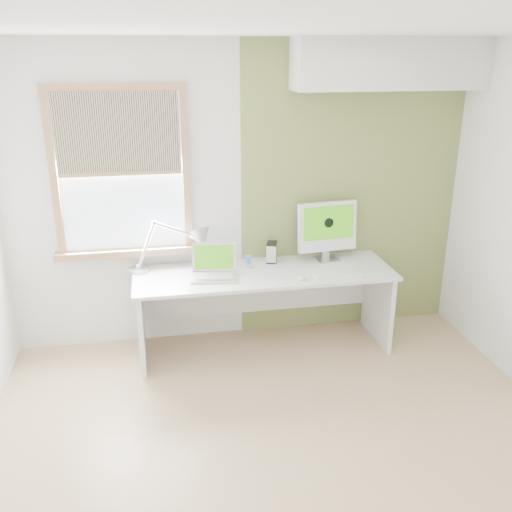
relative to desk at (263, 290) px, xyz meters
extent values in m
cube|color=tan|center=(-0.13, -1.44, -0.54)|extent=(4.00, 3.50, 0.02)
cube|color=white|center=(-0.13, -1.44, 2.08)|extent=(4.00, 3.50, 0.02)
cube|color=white|center=(-0.13, 0.32, 0.77)|extent=(4.00, 0.02, 2.60)
cube|color=white|center=(-0.13, -3.20, 0.77)|extent=(4.00, 0.02, 2.60)
cube|color=olive|center=(0.87, 0.30, 0.77)|extent=(2.00, 0.02, 2.60)
cube|color=white|center=(1.07, 0.13, 1.87)|extent=(1.60, 0.40, 0.42)
cube|color=#AB7D55|center=(-1.66, 0.28, 1.02)|extent=(0.06, 0.06, 1.42)
cube|color=#AB7D55|center=(-0.60, 0.28, 1.02)|extent=(0.06, 0.06, 1.42)
cube|color=#AB7D55|center=(-1.13, 0.28, 1.70)|extent=(1.00, 0.06, 0.06)
cube|color=#AB7D55|center=(-1.13, 0.26, 0.34)|extent=(1.20, 0.14, 0.06)
cube|color=#D1E2F9|center=(-1.13, 0.30, 1.02)|extent=(1.00, 0.01, 1.30)
cube|color=beige|center=(-1.13, 0.25, 1.34)|extent=(0.98, 0.02, 0.65)
cube|color=#AB7D55|center=(-1.13, 0.25, 1.02)|extent=(0.98, 0.03, 0.03)
cube|color=silver|center=(0.00, -0.06, 0.18)|extent=(2.20, 0.70, 0.03)
cube|color=silver|center=(-1.05, -0.06, -0.18)|extent=(0.04, 0.64, 0.70)
cube|color=silver|center=(1.05, -0.06, -0.18)|extent=(0.04, 0.64, 0.70)
cube|color=silver|center=(0.00, 0.26, -0.08)|extent=(2.08, 0.02, 0.48)
cylinder|color=#B5B8BA|center=(-1.05, 0.15, 0.21)|extent=(0.19, 0.19, 0.03)
sphere|color=#B5B8BA|center=(-1.05, 0.15, 0.23)|extent=(0.06, 0.06, 0.05)
cylinder|color=#B5B8BA|center=(-0.97, 0.15, 0.42)|extent=(0.18, 0.03, 0.39)
sphere|color=#B5B8BA|center=(-0.89, 0.16, 0.61)|extent=(0.05, 0.05, 0.05)
cylinder|color=#B5B8BA|center=(-0.72, 0.14, 0.55)|extent=(0.36, 0.07, 0.15)
sphere|color=#B5B8BA|center=(-0.54, 0.13, 0.48)|extent=(0.04, 0.04, 0.04)
cone|color=#B5B8BA|center=(-0.51, 0.13, 0.45)|extent=(0.29, 0.31, 0.24)
cube|color=#B5B8BA|center=(-0.43, -0.12, 0.21)|extent=(0.40, 0.31, 0.02)
cube|color=#B2B5B7|center=(-0.43, -0.12, 0.22)|extent=(0.33, 0.20, 0.00)
cube|color=#B5B8BA|center=(-0.42, 0.01, 0.33)|extent=(0.38, 0.13, 0.24)
cube|color=#387F0E|center=(-0.42, 0.00, 0.33)|extent=(0.33, 0.10, 0.20)
cylinder|color=#B5B8BA|center=(-0.11, 0.06, 0.20)|extent=(0.07, 0.07, 0.02)
cube|color=#B5B8BA|center=(-0.11, 0.06, 0.26)|extent=(0.05, 0.01, 0.10)
cube|color=#194C99|center=(-0.12, 0.05, 0.26)|extent=(0.04, 0.00, 0.07)
cube|color=#B5B8BA|center=(0.11, 0.16, 0.28)|extent=(0.12, 0.15, 0.18)
cube|color=black|center=(0.11, 0.16, 0.37)|extent=(0.12, 0.16, 0.01)
cube|color=black|center=(0.11, 0.16, 0.20)|extent=(0.12, 0.16, 0.01)
cube|color=#B5B8BA|center=(0.61, 0.11, 0.20)|extent=(0.21, 0.19, 0.01)
cube|color=#B5B8BA|center=(0.60, 0.15, 0.29)|extent=(0.07, 0.03, 0.17)
cube|color=white|center=(0.60, 0.14, 0.50)|extent=(0.54, 0.14, 0.44)
cube|color=#387F0E|center=(0.61, 0.10, 0.54)|extent=(0.47, 0.07, 0.29)
cylinder|color=black|center=(0.61, 0.10, 0.54)|extent=(0.09, 0.02, 0.09)
cube|color=white|center=(0.60, -0.29, 0.20)|extent=(0.43, 0.14, 0.02)
cube|color=white|center=(0.60, -0.29, 0.21)|extent=(0.40, 0.11, 0.00)
ellipsoid|color=white|center=(0.27, -0.28, 0.21)|extent=(0.08, 0.11, 0.03)
camera|label=1|loc=(-0.88, -4.38, 1.96)|focal=39.21mm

